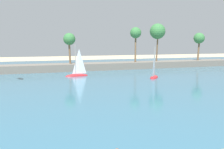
% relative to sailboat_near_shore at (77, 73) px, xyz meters
% --- Properties ---
extents(sea, '(220.00, 89.30, 0.06)m').
position_rel_sailboat_near_shore_xyz_m(sea, '(-4.07, 6.30, -0.67)').
color(sea, '#386B84').
rests_on(sea, ground).
extents(palm_headland, '(108.38, 6.00, 12.80)m').
position_rel_sailboat_near_shore_xyz_m(palm_headland, '(-4.91, 10.95, 2.09)').
color(palm_headland, slate).
rests_on(palm_headland, ground).
extents(sailboat_near_shore, '(5.01, 2.00, 7.06)m').
position_rel_sailboat_near_shore_xyz_m(sailboat_near_shore, '(0.00, 0.00, 0.00)').
color(sailboat_near_shore, red).
rests_on(sailboat_near_shore, sea).
extents(sailboat_mid_bay, '(3.95, 4.37, 6.59)m').
position_rel_sailboat_near_shore_xyz_m(sailboat_mid_bay, '(13.65, -7.96, -0.04)').
color(sailboat_mid_bay, red).
rests_on(sailboat_mid_bay, sea).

